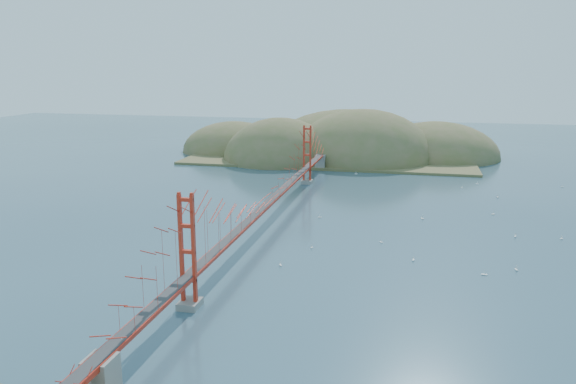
# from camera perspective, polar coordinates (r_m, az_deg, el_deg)

# --- Properties ---
(ground) EXTENTS (320.00, 320.00, 0.00)m
(ground) POSITION_cam_1_polar(r_m,az_deg,el_deg) (84.26, -2.02, -3.31)
(ground) COLOR #2E4B5D
(ground) RESTS_ON ground
(bridge) EXTENTS (2.20, 94.40, 12.00)m
(bridge) POSITION_cam_1_polar(r_m,az_deg,el_deg) (82.74, -2.03, 1.39)
(bridge) COLOR gray
(bridge) RESTS_ON ground
(far_headlands) EXTENTS (84.00, 58.00, 25.00)m
(far_headlands) POSITION_cam_1_polar(r_m,az_deg,el_deg) (149.68, 5.63, 3.85)
(far_headlands) COLOR #796346
(far_headlands) RESTS_ON ground
(sailboat_14) EXTENTS (0.46, 0.55, 0.64)m
(sailboat_14) POSITION_cam_1_polar(r_m,az_deg,el_deg) (70.87, 12.62, -6.70)
(sailboat_14) COLOR white
(sailboat_14) RESTS_ON ground
(sailboat_5) EXTENTS (0.59, 0.64, 0.72)m
(sailboat_5) POSITION_cam_1_polar(r_m,az_deg,el_deg) (71.24, 22.19, -7.26)
(sailboat_5) COLOR white
(sailboat_5) RESTS_ON ground
(sailboat_7) EXTENTS (0.55, 0.55, 0.58)m
(sailboat_7) POSITION_cam_1_polar(r_m,az_deg,el_deg) (118.10, 18.67, 0.82)
(sailboat_7) COLOR white
(sailboat_7) RESTS_ON ground
(sailboat_15) EXTENTS (0.57, 0.62, 0.70)m
(sailboat_15) POSITION_cam_1_polar(r_m,az_deg,el_deg) (107.56, 20.52, -0.46)
(sailboat_15) COLOR white
(sailboat_15) RESTS_ON ground
(sailboat_3) EXTENTS (0.57, 0.46, 0.66)m
(sailboat_3) POSITION_cam_1_polar(r_m,az_deg,el_deg) (87.90, 3.24, -2.53)
(sailboat_3) COLOR white
(sailboat_3) RESTS_ON ground
(sailboat_17) EXTENTS (0.53, 0.50, 0.59)m
(sailboat_17) POSITION_cam_1_polar(r_m,az_deg,el_deg) (121.41, 26.09, 0.49)
(sailboat_17) COLOR white
(sailboat_17) RESTS_ON ground
(sailboat_0) EXTENTS (0.49, 0.50, 0.56)m
(sailboat_0) POSITION_cam_1_polar(r_m,az_deg,el_deg) (73.68, 2.42, -5.62)
(sailboat_0) COLOR white
(sailboat_0) RESTS_ON ground
(sailboat_16) EXTENTS (0.68, 0.68, 0.71)m
(sailboat_16) POSITION_cam_1_polar(r_m,az_deg,el_deg) (89.46, 13.48, -2.59)
(sailboat_16) COLOR white
(sailboat_16) RESTS_ON ground
(sailboat_4) EXTENTS (0.61, 0.61, 0.64)m
(sailboat_4) POSITION_cam_1_polar(r_m,az_deg,el_deg) (85.92, 26.03, -4.24)
(sailboat_4) COLOR white
(sailboat_4) RESTS_ON ground
(sailboat_9) EXTENTS (0.59, 0.61, 0.69)m
(sailboat_9) POSITION_cam_1_polar(r_m,az_deg,el_deg) (84.39, 22.09, -4.15)
(sailboat_9) COLOR white
(sailboat_9) RESTS_ON ground
(sailboat_1) EXTENTS (0.55, 0.55, 0.58)m
(sailboat_1) POSITION_cam_1_polar(r_m,az_deg,el_deg) (76.89, 9.45, -4.99)
(sailboat_1) COLOR white
(sailboat_1) RESTS_ON ground
(sailboat_12) EXTENTS (0.61, 0.54, 0.69)m
(sailboat_12) POSITION_cam_1_polar(r_m,az_deg,el_deg) (122.99, 6.92, 1.89)
(sailboat_12) COLOR white
(sailboat_12) RESTS_ON ground
(sailboat_10) EXTENTS (0.62, 0.62, 0.69)m
(sailboat_10) POSITION_cam_1_polar(r_m,az_deg,el_deg) (67.46, -0.76, -7.39)
(sailboat_10) COLOR white
(sailboat_10) RESTS_ON ground
(sailboat_8) EXTENTS (0.61, 0.60, 0.69)m
(sailboat_8) POSITION_cam_1_polar(r_m,az_deg,el_deg) (95.33, 20.12, -2.08)
(sailboat_8) COLOR white
(sailboat_8) RESTS_ON ground
(sailboat_extra_0) EXTENTS (0.52, 0.52, 0.59)m
(sailboat_extra_0) POSITION_cam_1_polar(r_m,az_deg,el_deg) (113.28, 17.26, 0.43)
(sailboat_extra_0) COLOR white
(sailboat_extra_0) RESTS_ON ground
(sailboat_extra_1) EXTENTS (0.64, 0.52, 0.74)m
(sailboat_extra_1) POSITION_cam_1_polar(r_m,az_deg,el_deg) (68.40, 19.32, -7.86)
(sailboat_extra_1) COLOR white
(sailboat_extra_1) RESTS_ON ground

